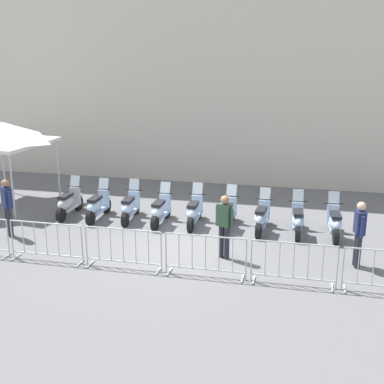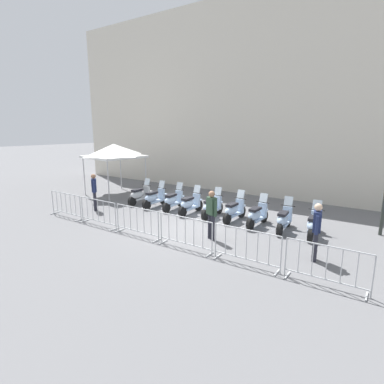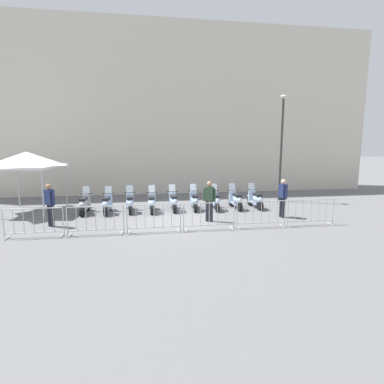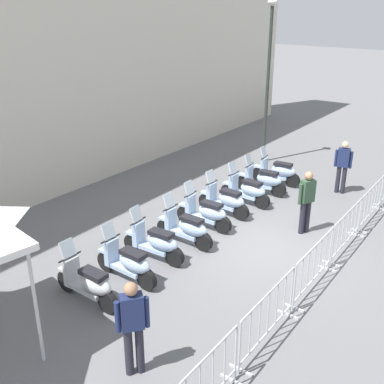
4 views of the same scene
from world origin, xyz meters
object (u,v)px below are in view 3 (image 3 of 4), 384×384
at_px(motorcycle_3, 152,203).
at_px(barrier_segment_0, 34,223).
at_px(canopy_tent, 27,160).
at_px(barrier_segment_3, 209,216).
at_px(motorcycle_0, 84,204).
at_px(barrier_segment_2, 154,219).
at_px(officer_mid_plaza, 283,196).
at_px(officer_by_barriers, 50,203).
at_px(barrier_segment_4, 261,214).
at_px(motorcycle_1, 107,204).
at_px(motorcycle_2, 130,203).
at_px(motorcycle_7, 236,200).
at_px(motorcycle_8, 256,199).
at_px(officer_near_row_end, 209,199).
at_px(motorcycle_5, 194,201).
at_px(barrier_segment_1, 96,221).
at_px(barrier_segment_5, 311,213).
at_px(motorcycle_4, 173,202).
at_px(street_lamp, 282,139).
at_px(motorcycle_6, 215,201).

distance_m(motorcycle_3, barrier_segment_0, 5.39).
distance_m(barrier_segment_0, canopy_tent, 4.98).
relative_size(barrier_segment_0, barrier_segment_3, 1.00).
bearing_deg(barrier_segment_3, motorcycle_0, 155.16).
height_order(barrier_segment_2, barrier_segment_3, same).
xyz_separation_m(officer_mid_plaza, officer_by_barriers, (-9.71, -1.46, 0.00)).
distance_m(motorcycle_0, motorcycle_3, 3.16).
distance_m(motorcycle_0, barrier_segment_4, 8.15).
bearing_deg(motorcycle_1, motorcycle_2, 14.61).
bearing_deg(officer_by_barriers, canopy_tent, 129.91).
bearing_deg(motorcycle_7, motorcycle_8, 8.39).
bearing_deg(barrier_segment_4, motorcycle_3, 149.99).
relative_size(barrier_segment_2, canopy_tent, 0.69).
bearing_deg(officer_near_row_end, barrier_segment_3, -93.70).
bearing_deg(motorcycle_2, motorcycle_5, 8.89).
distance_m(barrier_segment_1, barrier_segment_5, 8.43).
bearing_deg(officer_near_row_end, motorcycle_4, 128.52).
bearing_deg(motorcycle_8, motorcycle_2, -172.26).
distance_m(street_lamp, officer_by_barriers, 12.16).
relative_size(motorcycle_3, barrier_segment_3, 0.86).
xyz_separation_m(barrier_segment_5, officer_mid_plaza, (-0.76, 1.31, 0.46)).
distance_m(motorcycle_0, motorcycle_7, 7.38).
height_order(barrier_segment_4, officer_near_row_end, officer_near_row_end).
bearing_deg(motorcycle_7, officer_near_row_end, -121.49).
bearing_deg(barrier_segment_4, motorcycle_4, 140.77).
height_order(barrier_segment_3, officer_by_barriers, officer_by_barriers).
bearing_deg(canopy_tent, barrier_segment_3, -19.84).
height_order(barrier_segment_1, canopy_tent, canopy_tent).
height_order(motorcycle_1, barrier_segment_1, motorcycle_1).
distance_m(motorcycle_7, motorcycle_8, 1.05).
bearing_deg(barrier_segment_3, barrier_segment_5, 8.56).
height_order(motorcycle_6, barrier_segment_4, motorcycle_6).
height_order(barrier_segment_5, canopy_tent, canopy_tent).
bearing_deg(barrier_segment_2, barrier_segment_5, 8.56).
bearing_deg(motorcycle_7, barrier_segment_2, -132.54).
height_order(motorcycle_5, motorcycle_6, same).
height_order(motorcycle_4, officer_near_row_end, officer_near_row_end).
xyz_separation_m(officer_mid_plaza, canopy_tent, (-11.87, 1.12, 1.54)).
bearing_deg(barrier_segment_1, motorcycle_7, 36.85).
height_order(motorcycle_0, barrier_segment_1, motorcycle_0).
height_order(barrier_segment_4, street_lamp, street_lamp).
distance_m(barrier_segment_1, canopy_tent, 6.00).
distance_m(motorcycle_6, barrier_segment_0, 8.11).
height_order(motorcycle_5, barrier_segment_0, motorcycle_5).
bearing_deg(motorcycle_0, officer_mid_plaza, -4.50).
relative_size(motorcycle_6, officer_by_barriers, 1.00).
height_order(barrier_segment_3, officer_mid_plaza, officer_mid_plaza).
xyz_separation_m(motorcycle_6, barrier_segment_0, (-6.78, -4.45, 0.07)).
bearing_deg(motorcycle_8, officer_near_row_end, -134.32).
height_order(barrier_segment_1, officer_mid_plaza, officer_mid_plaza).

